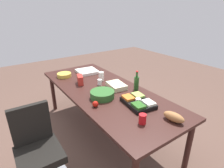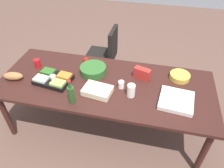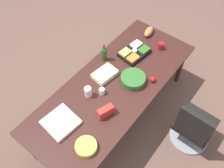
{
  "view_description": "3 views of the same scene",
  "coord_description": "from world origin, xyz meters",
  "px_view_note": "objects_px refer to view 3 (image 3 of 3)",
  "views": [
    {
      "loc": [
        2.11,
        -1.33,
        1.93
      ],
      "look_at": [
        0.07,
        0.09,
        0.87
      ],
      "focal_mm": 29.28,
      "sensor_mm": 36.0,
      "label": 1
    },
    {
      "loc": [
        -0.52,
        1.9,
        2.43
      ],
      "look_at": [
        -0.09,
        0.03,
        0.8
      ],
      "focal_mm": 34.12,
      "sensor_mm": 36.0,
      "label": 2
    },
    {
      "loc": [
        -1.53,
        -1.16,
        3.36
      ],
      "look_at": [
        -0.04,
        0.01,
        0.83
      ],
      "focal_mm": 39.18,
      "sensor_mm": 36.0,
      "label": 3
    }
  ],
  "objects_px": {
    "mayo_jar": "(88,92)",
    "bread_loaf": "(149,32)",
    "veggie_tray": "(134,52)",
    "wine_bottle": "(104,54)",
    "conference_table": "(114,88)",
    "pizza_box": "(61,122)",
    "chip_bowl": "(86,147)",
    "office_chair": "(193,129)",
    "apple_red": "(153,79)",
    "chip_bag_red": "(106,112)",
    "red_solo_cup": "(161,46)",
    "sheet_cake": "(105,74)",
    "paper_cup": "(102,91)",
    "salad_bowl": "(133,79)"
  },
  "relations": [
    {
      "from": "office_chair",
      "to": "wine_bottle",
      "type": "height_order",
      "value": "wine_bottle"
    },
    {
      "from": "chip_bowl",
      "to": "apple_red",
      "type": "height_order",
      "value": "apple_red"
    },
    {
      "from": "pizza_box",
      "to": "salad_bowl",
      "type": "relative_size",
      "value": 1.09
    },
    {
      "from": "office_chair",
      "to": "red_solo_cup",
      "type": "height_order",
      "value": "office_chair"
    },
    {
      "from": "conference_table",
      "to": "pizza_box",
      "type": "relative_size",
      "value": 7.2
    },
    {
      "from": "mayo_jar",
      "to": "conference_table",
      "type": "bearing_deg",
      "value": -24.43
    },
    {
      "from": "salad_bowl",
      "to": "paper_cup",
      "type": "xyz_separation_m",
      "value": [
        -0.4,
        0.2,
        -0.0
      ]
    },
    {
      "from": "salad_bowl",
      "to": "pizza_box",
      "type": "bearing_deg",
      "value": 163.46
    },
    {
      "from": "conference_table",
      "to": "bread_loaf",
      "type": "bearing_deg",
      "value": 9.28
    },
    {
      "from": "veggie_tray",
      "to": "wine_bottle",
      "type": "bearing_deg",
      "value": 141.27
    },
    {
      "from": "chip_bag_red",
      "to": "red_solo_cup",
      "type": "xyz_separation_m",
      "value": [
        1.37,
        0.07,
        -0.02
      ]
    },
    {
      "from": "veggie_tray",
      "to": "conference_table",
      "type": "bearing_deg",
      "value": -170.1
    },
    {
      "from": "apple_red",
      "to": "paper_cup",
      "type": "relative_size",
      "value": 0.84
    },
    {
      "from": "office_chair",
      "to": "pizza_box",
      "type": "xyz_separation_m",
      "value": [
        -1.15,
        1.25,
        0.45
      ]
    },
    {
      "from": "chip_bag_red",
      "to": "salad_bowl",
      "type": "bearing_deg",
      "value": 3.13
    },
    {
      "from": "mayo_jar",
      "to": "apple_red",
      "type": "relative_size",
      "value": 2.03
    },
    {
      "from": "pizza_box",
      "to": "salad_bowl",
      "type": "bearing_deg",
      "value": -10.6
    },
    {
      "from": "apple_red",
      "to": "pizza_box",
      "type": "bearing_deg",
      "value": 156.88
    },
    {
      "from": "pizza_box",
      "to": "paper_cup",
      "type": "bearing_deg",
      "value": -3.53
    },
    {
      "from": "mayo_jar",
      "to": "sheet_cake",
      "type": "bearing_deg",
      "value": 5.69
    },
    {
      "from": "veggie_tray",
      "to": "paper_cup",
      "type": "relative_size",
      "value": 5.08
    },
    {
      "from": "pizza_box",
      "to": "bread_loaf",
      "type": "distance_m",
      "value": 1.95
    },
    {
      "from": "sheet_cake",
      "to": "red_solo_cup",
      "type": "bearing_deg",
      "value": -19.37
    },
    {
      "from": "salad_bowl",
      "to": "wine_bottle",
      "type": "distance_m",
      "value": 0.56
    },
    {
      "from": "chip_bag_red",
      "to": "chip_bowl",
      "type": "xyz_separation_m",
      "value": [
        -0.46,
        -0.09,
        -0.04
      ]
    },
    {
      "from": "chip_bowl",
      "to": "bread_loaf",
      "type": "xyz_separation_m",
      "value": [
        1.99,
        0.47,
        0.02
      ]
    },
    {
      "from": "conference_table",
      "to": "red_solo_cup",
      "type": "distance_m",
      "value": 0.97
    },
    {
      "from": "conference_table",
      "to": "chip_bag_red",
      "type": "distance_m",
      "value": 0.48
    },
    {
      "from": "chip_bowl",
      "to": "red_solo_cup",
      "type": "bearing_deg",
      "value": 5.01
    },
    {
      "from": "chip_bag_red",
      "to": "red_solo_cup",
      "type": "relative_size",
      "value": 1.82
    },
    {
      "from": "apple_red",
      "to": "veggie_tray",
      "type": "xyz_separation_m",
      "value": [
        0.26,
        0.47,
        -0.0
      ]
    },
    {
      "from": "mayo_jar",
      "to": "bread_loaf",
      "type": "relative_size",
      "value": 0.64
    },
    {
      "from": "bread_loaf",
      "to": "paper_cup",
      "type": "height_order",
      "value": "bread_loaf"
    },
    {
      "from": "mayo_jar",
      "to": "paper_cup",
      "type": "xyz_separation_m",
      "value": [
        0.13,
        -0.11,
        -0.03
      ]
    },
    {
      "from": "office_chair",
      "to": "sheet_cake",
      "type": "bearing_deg",
      "value": 101.89
    },
    {
      "from": "conference_table",
      "to": "chip_bag_red",
      "type": "bearing_deg",
      "value": -155.01
    },
    {
      "from": "office_chair",
      "to": "bread_loaf",
      "type": "height_order",
      "value": "office_chair"
    },
    {
      "from": "sheet_cake",
      "to": "mayo_jar",
      "type": "relative_size",
      "value": 2.08
    },
    {
      "from": "office_chair",
      "to": "apple_red",
      "type": "bearing_deg",
      "value": 86.42
    },
    {
      "from": "pizza_box",
      "to": "apple_red",
      "type": "height_order",
      "value": "apple_red"
    },
    {
      "from": "sheet_cake",
      "to": "veggie_tray",
      "type": "relative_size",
      "value": 0.7
    },
    {
      "from": "pizza_box",
      "to": "apple_red",
      "type": "relative_size",
      "value": 4.74
    },
    {
      "from": "pizza_box",
      "to": "mayo_jar",
      "type": "xyz_separation_m",
      "value": [
        0.5,
        0.01,
        0.05
      ]
    },
    {
      "from": "conference_table",
      "to": "paper_cup",
      "type": "xyz_separation_m",
      "value": [
        -0.2,
        0.04,
        0.11
      ]
    },
    {
      "from": "mayo_jar",
      "to": "salad_bowl",
      "type": "bearing_deg",
      "value": -30.52
    },
    {
      "from": "sheet_cake",
      "to": "pizza_box",
      "type": "distance_m",
      "value": 0.88
    },
    {
      "from": "pizza_box",
      "to": "mayo_jar",
      "type": "relative_size",
      "value": 2.34
    },
    {
      "from": "conference_table",
      "to": "apple_red",
      "type": "height_order",
      "value": "apple_red"
    },
    {
      "from": "sheet_cake",
      "to": "red_solo_cup",
      "type": "xyz_separation_m",
      "value": [
        0.91,
        -0.32,
        0.02
      ]
    },
    {
      "from": "bread_loaf",
      "to": "veggie_tray",
      "type": "height_order",
      "value": "bread_loaf"
    }
  ]
}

